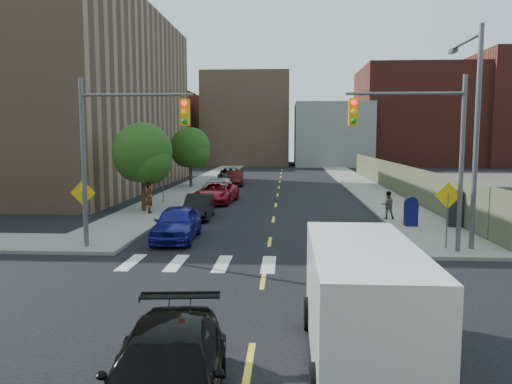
# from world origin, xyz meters

# --- Properties ---
(ground) EXTENTS (160.00, 160.00, 0.00)m
(ground) POSITION_xyz_m (0.00, 0.00, 0.00)
(ground) COLOR black
(ground) RESTS_ON ground
(sidewalk_nw) EXTENTS (3.50, 73.00, 0.15)m
(sidewalk_nw) POSITION_xyz_m (-7.75, 41.50, 0.07)
(sidewalk_nw) COLOR gray
(sidewalk_nw) RESTS_ON ground
(sidewalk_ne) EXTENTS (3.50, 73.00, 0.15)m
(sidewalk_ne) POSITION_xyz_m (7.75, 41.50, 0.07)
(sidewalk_ne) COLOR gray
(sidewalk_ne) RESTS_ON ground
(fence_north) EXTENTS (0.12, 44.00, 2.50)m
(fence_north) POSITION_xyz_m (9.60, 28.00, 1.25)
(fence_north) COLOR #565A3F
(fence_north) RESTS_ON ground
(building_nw) EXTENTS (22.00, 30.00, 16.00)m
(building_nw) POSITION_xyz_m (-22.00, 30.00, 8.00)
(building_nw) COLOR #8C6B4C
(building_nw) RESTS_ON ground
(bg_bldg_west) EXTENTS (14.00, 18.00, 12.00)m
(bg_bldg_west) POSITION_xyz_m (-22.00, 70.00, 6.00)
(bg_bldg_west) COLOR #592319
(bg_bldg_west) RESTS_ON ground
(bg_bldg_midwest) EXTENTS (14.00, 16.00, 15.00)m
(bg_bldg_midwest) POSITION_xyz_m (-6.00, 72.00, 7.50)
(bg_bldg_midwest) COLOR #8C6B4C
(bg_bldg_midwest) RESTS_ON ground
(bg_bldg_center) EXTENTS (12.00, 16.00, 10.00)m
(bg_bldg_center) POSITION_xyz_m (8.00, 70.00, 5.00)
(bg_bldg_center) COLOR gray
(bg_bldg_center) RESTS_ON ground
(bg_bldg_east) EXTENTS (18.00, 18.00, 16.00)m
(bg_bldg_east) POSITION_xyz_m (22.00, 72.00, 8.00)
(bg_bldg_east) COLOR #592319
(bg_bldg_east) RESTS_ON ground
(signal_nw) EXTENTS (4.59, 0.30, 7.00)m
(signal_nw) POSITION_xyz_m (-5.98, 6.00, 4.53)
(signal_nw) COLOR #59595E
(signal_nw) RESTS_ON ground
(signal_ne) EXTENTS (4.59, 0.30, 7.00)m
(signal_ne) POSITION_xyz_m (5.98, 6.00, 4.53)
(signal_ne) COLOR #59595E
(signal_ne) RESTS_ON ground
(streetlight_ne) EXTENTS (0.25, 3.70, 9.00)m
(streetlight_ne) POSITION_xyz_m (8.20, 6.90, 5.22)
(streetlight_ne) COLOR #59595E
(streetlight_ne) RESTS_ON ground
(warn_sign_nw) EXTENTS (1.06, 0.06, 2.83)m
(warn_sign_nw) POSITION_xyz_m (-7.80, 6.50, 1.99)
(warn_sign_nw) COLOR #59595E
(warn_sign_nw) RESTS_ON ground
(warn_sign_ne) EXTENTS (1.06, 0.06, 2.83)m
(warn_sign_ne) POSITION_xyz_m (7.20, 6.50, 1.99)
(warn_sign_ne) COLOR #59595E
(warn_sign_ne) RESTS_ON ground
(warn_sign_midwest) EXTENTS (1.06, 0.06, 2.83)m
(warn_sign_midwest) POSITION_xyz_m (-7.80, 20.00, 1.99)
(warn_sign_midwest) COLOR #59595E
(warn_sign_midwest) RESTS_ON ground
(tree_west_near) EXTENTS (3.66, 3.64, 5.52)m
(tree_west_near) POSITION_xyz_m (-8.00, 16.05, 3.48)
(tree_west_near) COLOR #332114
(tree_west_near) RESTS_ON ground
(tree_west_far) EXTENTS (3.66, 3.64, 5.52)m
(tree_west_far) POSITION_xyz_m (-8.00, 31.05, 3.48)
(tree_west_far) COLOR #332114
(tree_west_far) RESTS_ON ground
(parked_car_blue) EXTENTS (1.93, 4.55, 1.54)m
(parked_car_blue) POSITION_xyz_m (-4.20, 8.15, 0.77)
(parked_car_blue) COLOR navy
(parked_car_blue) RESTS_ON ground
(parked_car_black) EXTENTS (1.60, 4.19, 1.36)m
(parked_car_black) POSITION_xyz_m (-4.26, 14.18, 0.68)
(parked_car_black) COLOR black
(parked_car_black) RESTS_ON ground
(parked_car_red) EXTENTS (2.87, 5.47, 1.47)m
(parked_car_red) POSITION_xyz_m (-4.20, 20.86, 0.73)
(parked_car_red) COLOR maroon
(parked_car_red) RESTS_ON ground
(parked_car_silver) EXTENTS (2.17, 4.67, 1.32)m
(parked_car_silver) POSITION_xyz_m (-4.85, 24.43, 0.66)
(parked_car_silver) COLOR #ACAEB4
(parked_car_silver) RESTS_ON ground
(parked_car_white) EXTENTS (1.65, 3.74, 1.25)m
(parked_car_white) POSITION_xyz_m (-4.67, 27.99, 0.63)
(parked_car_white) COLOR silver
(parked_car_white) RESTS_ON ground
(parked_car_maroon) EXTENTS (1.72, 4.36, 1.41)m
(parked_car_maroon) POSITION_xyz_m (-4.20, 33.79, 0.71)
(parked_car_maroon) COLOR #3C0C0C
(parked_car_maroon) RESTS_ON ground
(parked_car_grey) EXTENTS (2.79, 5.41, 1.46)m
(parked_car_grey) POSITION_xyz_m (-5.12, 37.55, 0.73)
(parked_car_grey) COLOR black
(parked_car_grey) RESTS_ON ground
(black_sedan) EXTENTS (2.49, 5.08, 1.42)m
(black_sedan) POSITION_xyz_m (-1.24, -6.00, 0.71)
(black_sedan) COLOR black
(black_sedan) RESTS_ON ground
(cargo_van) EXTENTS (2.30, 5.45, 2.49)m
(cargo_van) POSITION_xyz_m (2.32, -3.61, 1.31)
(cargo_van) COLOR white
(cargo_van) RESTS_ON ground
(mailbox) EXTENTS (0.64, 0.51, 1.50)m
(mailbox) POSITION_xyz_m (7.03, 11.65, 0.88)
(mailbox) COLOR #0D1351
(mailbox) RESTS_ON sidewalk_ne
(payphone) EXTENTS (0.62, 0.54, 1.85)m
(payphone) POSITION_xyz_m (9.14, 11.51, 1.07)
(payphone) COLOR black
(payphone) RESTS_ON sidewalk_ne
(pedestrian_west) EXTENTS (0.53, 0.71, 1.77)m
(pedestrian_west) POSITION_xyz_m (-7.36, 15.07, 1.04)
(pedestrian_west) COLOR gray
(pedestrian_west) RESTS_ON sidewalk_nw
(pedestrian_east) EXTENTS (0.76, 0.60, 1.52)m
(pedestrian_east) POSITION_xyz_m (6.30, 13.83, 0.91)
(pedestrian_east) COLOR gray
(pedestrian_east) RESTS_ON sidewalk_ne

